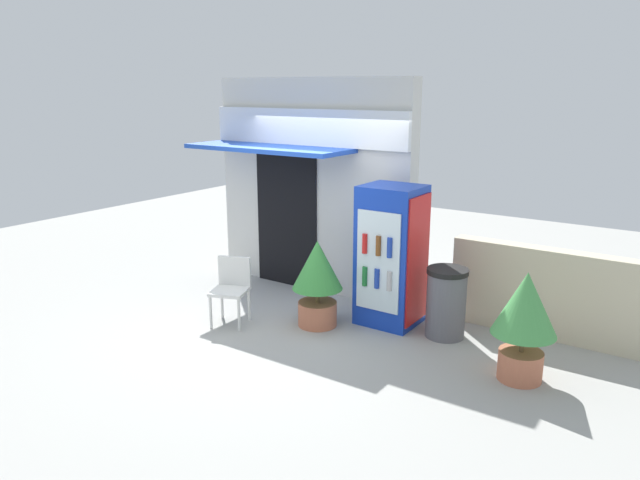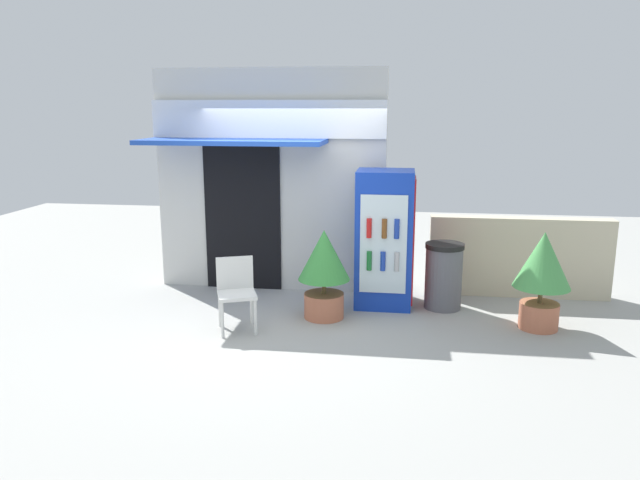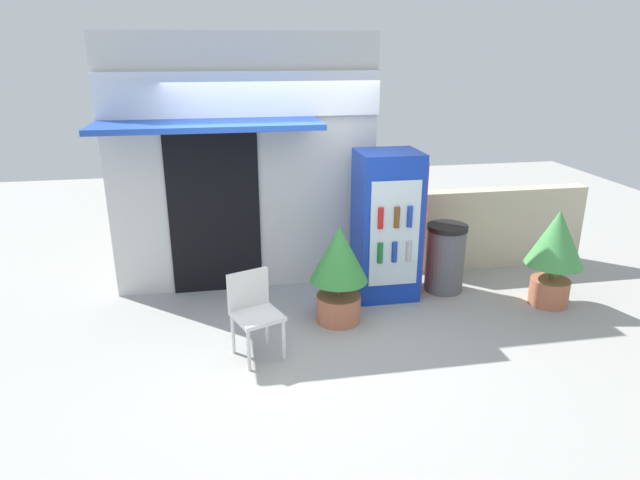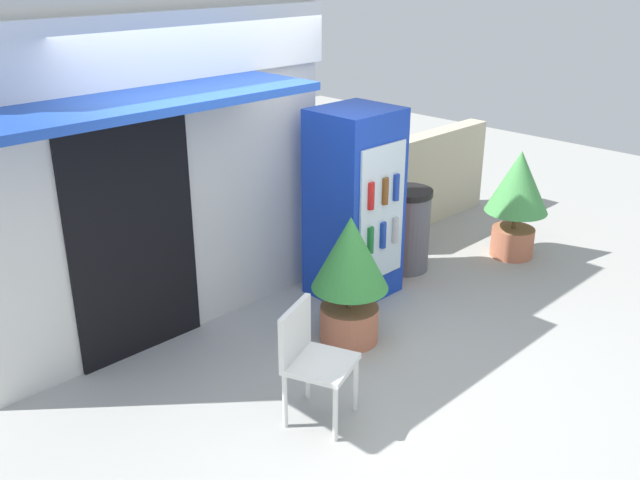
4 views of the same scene
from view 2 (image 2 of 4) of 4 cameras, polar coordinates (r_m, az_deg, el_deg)
name	(u,v)px [view 2 (image 2 of 4)]	position (r m, az deg, el deg)	size (l,w,h in m)	color
ground	(279,320)	(7.42, -3.88, -7.52)	(16.00, 16.00, 0.00)	#A3A39E
storefront_building	(269,178)	(8.45, -4.84, 5.86)	(3.17, 1.09, 3.03)	silver
drink_cooler	(385,239)	(7.77, 6.11, 0.09)	(0.73, 0.70, 1.75)	#1438B2
plastic_chair	(236,288)	(7.06, -7.88, -4.49)	(0.55, 0.55, 0.83)	silver
potted_plant_near_shop	(324,267)	(7.31, 0.38, -2.52)	(0.63, 0.63, 1.09)	#BC6B4C
potted_plant_curbside	(542,270)	(7.39, 20.13, -2.69)	(0.65, 0.65, 1.14)	#BC6B4C
trash_bin	(444,276)	(7.88, 11.51, -3.30)	(0.49, 0.49, 0.84)	#595960
stone_boundary_wall	(519,257)	(8.62, 18.15, -1.53)	(2.38, 0.23, 1.08)	beige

